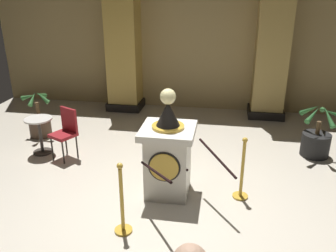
{
  "coord_description": "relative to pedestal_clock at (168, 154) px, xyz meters",
  "views": [
    {
      "loc": [
        0.79,
        -4.51,
        3.05
      ],
      "look_at": [
        -0.01,
        0.21,
        1.13
      ],
      "focal_mm": 37.51,
      "sensor_mm": 36.0,
      "label": 1
    }
  ],
  "objects": [
    {
      "name": "potted_palm_right",
      "position": [
        2.57,
        1.77,
        -0.35
      ],
      "size": [
        0.81,
        0.84,
        1.05
      ],
      "color": "black",
      "rests_on": "ground_plane"
    },
    {
      "name": "stanchion_far",
      "position": [
        1.13,
        0.06,
        -0.32
      ],
      "size": [
        0.24,
        0.24,
        1.01
      ],
      "color": "gold",
      "rests_on": "ground_plane"
    },
    {
      "name": "column_right",
      "position": [
        1.82,
        3.95,
        1.27
      ],
      "size": [
        0.9,
        0.9,
        3.91
      ],
      "color": "black",
      "rests_on": "ground_plane"
    },
    {
      "name": "potted_palm_left",
      "position": [
        -3.11,
        1.77,
        -0.37
      ],
      "size": [
        0.65,
        0.64,
        1.02
      ],
      "color": "#4C3828",
      "rests_on": "ground_plane"
    },
    {
      "name": "cafe_table",
      "position": [
        -2.67,
        0.99,
        -0.22
      ],
      "size": [
        0.52,
        0.52,
        0.72
      ],
      "color": "#332D28",
      "rests_on": "ground_plane"
    },
    {
      "name": "back_wall",
      "position": [
        0.01,
        4.34,
        1.37
      ],
      "size": [
        10.69,
        0.16,
        4.08
      ],
      "primitive_type": "cube",
      "color": "tan",
      "rests_on": "ground_plane"
    },
    {
      "name": "cafe_chair_red",
      "position": [
        -2.08,
        0.91,
        -0.1
      ],
      "size": [
        0.54,
        0.54,
        0.96
      ],
      "color": "black",
      "rests_on": "ground_plane"
    },
    {
      "name": "ground_plane",
      "position": [
        0.01,
        -0.21,
        -0.67
      ],
      "size": [
        10.69,
        10.69,
        0.0
      ],
      "primitive_type": "plane",
      "color": "beige"
    },
    {
      "name": "column_left",
      "position": [
        -1.8,
        3.95,
        1.27
      ],
      "size": [
        0.92,
        0.92,
        3.91
      ],
      "color": "black",
      "rests_on": "ground_plane"
    },
    {
      "name": "velvet_rope",
      "position": [
        0.35,
        -0.49,
        0.12
      ],
      "size": [
        1.36,
        1.35,
        0.22
      ],
      "color": "black"
    },
    {
      "name": "stanchion_near",
      "position": [
        -0.43,
        -1.04,
        -0.31
      ],
      "size": [
        0.24,
        0.24,
        1.02
      ],
      "color": "gold",
      "rests_on": "ground_plane"
    },
    {
      "name": "pedestal_clock",
      "position": [
        0.0,
        0.0,
        0.0
      ],
      "size": [
        0.8,
        0.8,
        1.7
      ],
      "color": "silver",
      "rests_on": "ground_plane"
    }
  ]
}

